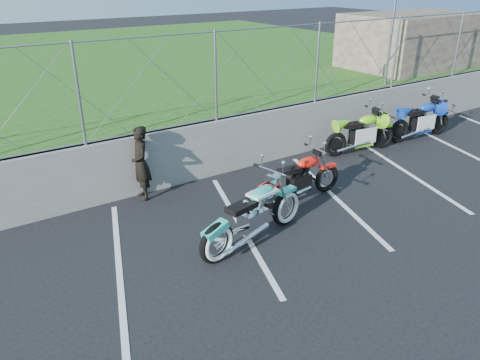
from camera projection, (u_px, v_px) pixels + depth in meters
ground at (274, 251)px, 8.06m from camera, size 90.00×90.00×0.00m
retaining_wall at (179, 156)px, 10.45m from camera, size 30.00×0.22×1.30m
grass_field at (61, 78)px, 18.04m from camera, size 30.00×20.00×1.30m
stone_building at (415, 40)px, 16.68m from camera, size 5.00×3.00×1.80m
chain_link_fence at (175, 82)px, 9.78m from camera, size 28.00×0.03×2.00m
sign_pole at (391, 33)px, 13.54m from camera, size 0.08×0.08×3.00m
parking_lines at (291, 211)px, 9.42m from camera, size 18.29×4.31×0.01m
cruiser_turquoise at (255, 216)px, 8.17m from camera, size 2.47×0.80×1.24m
naked_orange at (301, 180)px, 9.71m from camera, size 2.14×0.73×1.07m
sportbike_green at (361, 134)px, 12.32m from camera, size 2.18×0.78×1.14m
sportbike_blue at (421, 122)px, 13.33m from camera, size 2.26×0.80×1.17m
person_standing at (141, 163)px, 9.64m from camera, size 0.47×0.63×1.58m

